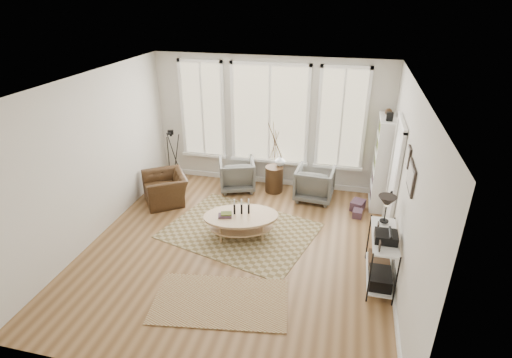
% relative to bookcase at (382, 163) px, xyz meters
% --- Properties ---
extents(room, '(5.50, 5.54, 2.90)m').
position_rel_bookcase_xyz_m(room, '(-2.42, -2.20, 0.47)').
color(room, olive).
rests_on(room, ground).
extents(bay_window, '(4.14, 0.12, 2.24)m').
position_rel_bookcase_xyz_m(bay_window, '(-2.44, 0.49, 0.65)').
color(bay_window, tan).
rests_on(bay_window, ground).
extents(door, '(0.09, 1.06, 2.22)m').
position_rel_bookcase_xyz_m(door, '(0.13, -1.08, 0.17)').
color(door, silver).
rests_on(door, ground).
extents(bookcase, '(0.31, 0.85, 2.06)m').
position_rel_bookcase_xyz_m(bookcase, '(0.00, 0.00, 0.00)').
color(bookcase, white).
rests_on(bookcase, ground).
extents(low_shelf, '(0.38, 1.08, 1.30)m').
position_rel_bookcase_xyz_m(low_shelf, '(-0.06, -2.52, -0.44)').
color(low_shelf, white).
rests_on(low_shelf, ground).
extents(wall_art, '(0.04, 0.88, 0.44)m').
position_rel_bookcase_xyz_m(wall_art, '(0.14, -2.49, 0.92)').
color(wall_art, black).
rests_on(wall_art, ground).
extents(rug_main, '(3.07, 2.61, 0.01)m').
position_rel_bookcase_xyz_m(rug_main, '(-2.53, -1.67, -0.95)').
color(rug_main, brown).
rests_on(rug_main, ground).
extents(rug_runner, '(2.09, 1.36, 0.01)m').
position_rel_bookcase_xyz_m(rug_runner, '(-2.31, -3.55, -0.94)').
color(rug_runner, brown).
rests_on(rug_runner, ground).
extents(coffee_table, '(1.55, 1.22, 0.62)m').
position_rel_bookcase_xyz_m(coffee_table, '(-2.48, -1.81, -0.62)').
color(coffee_table, tan).
rests_on(coffee_table, ground).
extents(armchair_left, '(0.98, 0.99, 0.71)m').
position_rel_bookcase_xyz_m(armchair_left, '(-3.07, 0.02, -0.60)').
color(armchair_left, '#60615C').
rests_on(armchair_left, ground).
extents(armchair_right, '(0.84, 0.86, 0.73)m').
position_rel_bookcase_xyz_m(armchair_right, '(-1.32, -0.05, -0.59)').
color(armchair_right, '#60615C').
rests_on(armchair_right, ground).
extents(side_table, '(0.39, 0.39, 1.65)m').
position_rel_bookcase_xyz_m(side_table, '(-2.23, 0.10, -0.16)').
color(side_table, '#3C2615').
rests_on(side_table, ground).
extents(vase, '(0.28, 0.28, 0.23)m').
position_rel_bookcase_xyz_m(vase, '(-2.12, 0.22, -0.25)').
color(vase, silver).
rests_on(vase, side_table).
extents(accent_chair, '(1.26, 1.23, 0.62)m').
position_rel_bookcase_xyz_m(accent_chair, '(-4.39, -0.90, -0.65)').
color(accent_chair, '#3C2615').
rests_on(accent_chair, ground).
extents(tripod_camera, '(0.45, 0.45, 1.28)m').
position_rel_bookcase_xyz_m(tripod_camera, '(-4.59, 0.02, -0.37)').
color(tripod_camera, black).
rests_on(tripod_camera, ground).
extents(book_stack_near, '(0.33, 0.37, 0.20)m').
position_rel_bookcase_xyz_m(book_stack_near, '(-0.39, -0.32, -0.86)').
color(book_stack_near, maroon).
rests_on(book_stack_near, ground).
extents(book_stack_far, '(0.21, 0.25, 0.15)m').
position_rel_bookcase_xyz_m(book_stack_far, '(-0.39, -0.62, -0.88)').
color(book_stack_far, maroon).
rests_on(book_stack_far, ground).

